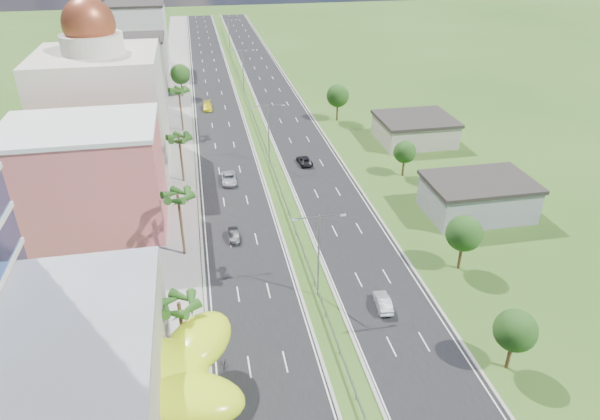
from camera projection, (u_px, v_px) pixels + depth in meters
ground at (339, 354)px, 55.21m from camera, size 500.00×500.00×0.00m
road_left at (216, 100)px, 131.28m from camera, size 11.00×260.00×0.04m
road_right at (276, 97)px, 133.82m from camera, size 11.00×260.00×0.04m
sidewalk_left at (177, 102)px, 129.65m from camera, size 7.00×260.00×0.12m
median_guardrail at (255, 120)px, 116.78m from camera, size 0.10×216.06×0.76m
streetlight_median_b at (319, 248)px, 60.54m from camera, size 6.04×0.25×11.00m
streetlight_median_c at (268, 128)px, 94.92m from camera, size 6.04×0.25×11.00m
streetlight_median_d at (243, 66)px, 133.60m from camera, size 6.04×0.25×11.00m
streetlight_median_e at (229, 33)px, 172.27m from camera, size 6.04×0.25×11.00m
lime_canopy at (128, 376)px, 45.97m from camera, size 18.00×15.00×7.40m
pink_shophouse at (88, 180)px, 74.35m from camera, size 20.00×15.00×15.00m
domed_building at (103, 103)px, 92.26m from camera, size 20.00×20.00×28.70m
midrise_grey at (125, 83)px, 115.53m from camera, size 16.00×15.00×16.00m
midrise_beige at (134, 66)px, 135.16m from camera, size 16.00×15.00×13.00m
midrise_white at (138, 38)px, 153.72m from camera, size 16.00×15.00×18.00m
shed_near at (477, 199)px, 80.23m from camera, size 15.00×10.00×5.00m
shed_far at (414, 131)px, 106.49m from camera, size 14.00×12.00×4.40m
palm_tree_b at (179, 307)px, 50.89m from camera, size 3.60×3.60×8.10m
palm_tree_c at (178, 198)px, 67.39m from camera, size 3.60×3.60×9.60m
palm_tree_d at (179, 140)px, 87.62m from camera, size 3.60×3.60×8.60m
palm_tree_e at (179, 92)px, 108.74m from camera, size 3.60×3.60×9.40m
leafy_tree_lfar at (180, 74)px, 131.54m from camera, size 4.90×4.90×8.05m
leafy_tree_ra at (515, 331)px, 51.31m from camera, size 4.20×4.20×6.90m
leafy_tree_rb at (464, 234)px, 66.24m from camera, size 4.55×4.55×7.47m
leafy_tree_rc at (405, 152)px, 91.20m from camera, size 3.85×3.85×6.33m
leafy_tree_rd at (338, 96)px, 115.72m from camera, size 4.90×4.90×8.05m
car_dark_left at (234, 235)px, 74.52m from camera, size 1.36×3.88×1.28m
car_silver_mid_left at (229, 178)px, 90.41m from camera, size 2.43×5.26×1.46m
car_yellow_far_left at (208, 106)px, 124.69m from camera, size 2.16×5.21×1.51m
car_silver_right at (383, 302)px, 61.47m from camera, size 1.94×4.49×1.44m
car_dark_far_right at (304, 160)px, 97.24m from camera, size 2.57×4.88×1.31m
motorcycle at (224, 363)px, 53.30m from camera, size 0.75×1.79×1.11m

